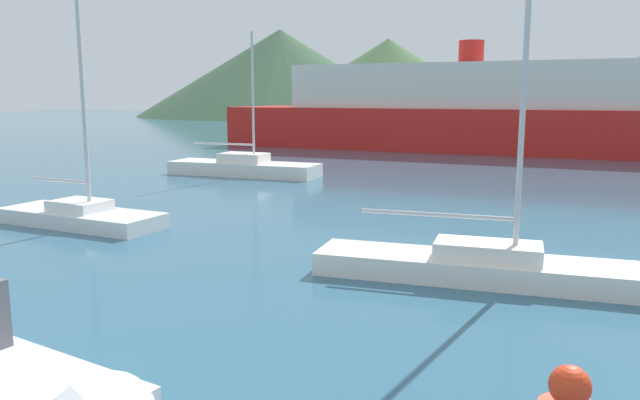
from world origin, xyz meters
name	(u,v)px	position (x,y,z in m)	size (l,w,h in m)	color
sailboat_inner	(81,213)	(-8.40, 13.10, 0.38)	(5.54, 2.01, 8.76)	white
sailboat_middle	(488,262)	(4.14, 12.30, 0.42)	(7.66, 2.40, 10.61)	white
sailboat_outer	(244,167)	(-10.09, 25.67, 0.43)	(7.82, 2.53, 7.02)	white
ferry_distant	(469,113)	(-2.62, 44.64, 2.72)	(36.50, 7.37, 7.79)	red
hill_west	(280,73)	(-50.52, 106.39, 8.08)	(54.02, 54.02, 16.17)	#38563D
hill_central	(388,78)	(-28.26, 104.20, 6.76)	(44.14, 44.14, 13.53)	#476B42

